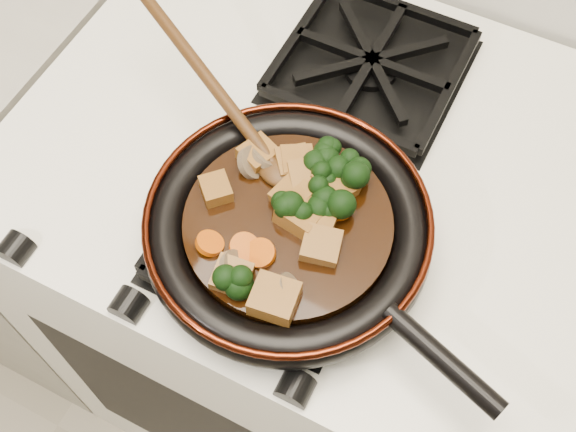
% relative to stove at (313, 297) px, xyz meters
% --- Properties ---
extents(stove, '(0.76, 0.60, 0.90)m').
position_rel_stove_xyz_m(stove, '(0.00, 0.00, 0.00)').
color(stove, white).
rests_on(stove, ground).
extents(burner_grate_front, '(0.23, 0.23, 0.03)m').
position_rel_stove_xyz_m(burner_grate_front, '(0.00, -0.14, 0.46)').
color(burner_grate_front, black).
rests_on(burner_grate_front, stove).
extents(burner_grate_back, '(0.23, 0.23, 0.03)m').
position_rel_stove_xyz_m(burner_grate_back, '(0.00, 0.14, 0.46)').
color(burner_grate_back, black).
rests_on(burner_grate_back, stove).
extents(skillet, '(0.43, 0.31, 0.05)m').
position_rel_stove_xyz_m(skillet, '(0.02, -0.14, 0.49)').
color(skillet, black).
rests_on(skillet, burner_grate_front).
extents(braising_sauce, '(0.22, 0.22, 0.02)m').
position_rel_stove_xyz_m(braising_sauce, '(0.02, -0.14, 0.50)').
color(braising_sauce, black).
rests_on(braising_sauce, skillet).
extents(tofu_cube_0, '(0.05, 0.05, 0.03)m').
position_rel_stove_xyz_m(tofu_cube_0, '(0.03, -0.13, 0.52)').
color(tofu_cube_0, brown).
rests_on(tofu_cube_0, braising_sauce).
extents(tofu_cube_1, '(0.05, 0.05, 0.02)m').
position_rel_stove_xyz_m(tofu_cube_1, '(-0.05, -0.08, 0.52)').
color(tofu_cube_1, brown).
rests_on(tofu_cube_1, braising_sauce).
extents(tofu_cube_2, '(0.05, 0.05, 0.03)m').
position_rel_stove_xyz_m(tofu_cube_2, '(0.01, -0.11, 0.52)').
color(tofu_cube_2, brown).
rests_on(tofu_cube_2, braising_sauce).
extents(tofu_cube_3, '(0.05, 0.05, 0.02)m').
position_rel_stove_xyz_m(tofu_cube_3, '(0.05, -0.23, 0.52)').
color(tofu_cube_3, brown).
rests_on(tofu_cube_3, braising_sauce).
extents(tofu_cube_4, '(0.05, 0.05, 0.03)m').
position_rel_stove_xyz_m(tofu_cube_4, '(-0.00, -0.07, 0.52)').
color(tofu_cube_4, brown).
rests_on(tofu_cube_4, braising_sauce).
extents(tofu_cube_5, '(0.04, 0.04, 0.02)m').
position_rel_stove_xyz_m(tofu_cube_5, '(0.05, -0.12, 0.52)').
color(tofu_cube_5, brown).
rests_on(tofu_cube_5, braising_sauce).
extents(tofu_cube_6, '(0.05, 0.05, 0.02)m').
position_rel_stove_xyz_m(tofu_cube_6, '(-0.07, -0.14, 0.52)').
color(tofu_cube_6, brown).
rests_on(tofu_cube_6, braising_sauce).
extents(tofu_cube_7, '(0.04, 0.04, 0.03)m').
position_rel_stove_xyz_m(tofu_cube_7, '(-0.00, -0.22, 0.52)').
color(tofu_cube_7, brown).
rests_on(tofu_cube_7, braising_sauce).
extents(tofu_cube_8, '(0.06, 0.06, 0.03)m').
position_rel_stove_xyz_m(tofu_cube_8, '(0.02, -0.09, 0.52)').
color(tofu_cube_8, brown).
rests_on(tofu_cube_8, braising_sauce).
extents(tofu_cube_9, '(0.05, 0.05, 0.02)m').
position_rel_stove_xyz_m(tofu_cube_9, '(-0.01, -0.07, 0.52)').
color(tofu_cube_9, brown).
rests_on(tofu_cube_9, braising_sauce).
extents(tofu_cube_10, '(0.05, 0.05, 0.03)m').
position_rel_stove_xyz_m(tofu_cube_10, '(0.07, -0.15, 0.52)').
color(tofu_cube_10, brown).
rests_on(tofu_cube_10, braising_sauce).
extents(tofu_cube_11, '(0.06, 0.05, 0.03)m').
position_rel_stove_xyz_m(tofu_cube_11, '(0.05, -0.08, 0.52)').
color(tofu_cube_11, brown).
rests_on(tofu_cube_11, braising_sauce).
extents(broccoli_floret_0, '(0.08, 0.08, 0.05)m').
position_rel_stove_xyz_m(broccoli_floret_0, '(0.01, -0.22, 0.52)').
color(broccoli_floret_0, black).
rests_on(broccoli_floret_0, braising_sauce).
extents(broccoli_floret_1, '(0.08, 0.08, 0.06)m').
position_rel_stove_xyz_m(broccoli_floret_1, '(0.03, -0.05, 0.52)').
color(broccoli_floret_1, black).
rests_on(broccoli_floret_1, braising_sauce).
extents(broccoli_floret_2, '(0.07, 0.07, 0.07)m').
position_rel_stove_xyz_m(broccoli_floret_2, '(0.02, -0.13, 0.52)').
color(broccoli_floret_2, black).
rests_on(broccoli_floret_2, braising_sauce).
extents(broccoli_floret_3, '(0.07, 0.07, 0.07)m').
position_rel_stove_xyz_m(broccoli_floret_3, '(0.04, -0.09, 0.52)').
color(broccoli_floret_3, black).
rests_on(broccoli_floret_3, braising_sauce).
extents(broccoli_floret_4, '(0.06, 0.07, 0.06)m').
position_rel_stove_xyz_m(broccoli_floret_4, '(0.05, -0.11, 0.52)').
color(broccoli_floret_4, black).
rests_on(broccoli_floret_4, braising_sauce).
extents(broccoli_floret_5, '(0.07, 0.07, 0.06)m').
position_rel_stove_xyz_m(broccoli_floret_5, '(0.06, -0.06, 0.52)').
color(broccoli_floret_5, black).
rests_on(broccoli_floret_5, braising_sauce).
extents(carrot_coin_0, '(0.03, 0.03, 0.02)m').
position_rel_stove_xyz_m(carrot_coin_0, '(0.06, -0.10, 0.51)').
color(carrot_coin_0, '#C54C05').
rests_on(carrot_coin_0, braising_sauce).
extents(carrot_coin_1, '(0.03, 0.03, 0.02)m').
position_rel_stove_xyz_m(carrot_coin_1, '(-0.04, -0.20, 0.51)').
color(carrot_coin_1, '#C54C05').
rests_on(carrot_coin_1, braising_sauce).
extents(carrot_coin_2, '(0.03, 0.03, 0.02)m').
position_rel_stove_xyz_m(carrot_coin_2, '(0.02, -0.05, 0.51)').
color(carrot_coin_2, '#C54C05').
rests_on(carrot_coin_2, braising_sauce).
extents(carrot_coin_3, '(0.03, 0.03, 0.02)m').
position_rel_stove_xyz_m(carrot_coin_3, '(-0.01, -0.19, 0.51)').
color(carrot_coin_3, '#C54C05').
rests_on(carrot_coin_3, braising_sauce).
extents(carrot_coin_4, '(0.03, 0.03, 0.02)m').
position_rel_stove_xyz_m(carrot_coin_4, '(0.01, -0.19, 0.51)').
color(carrot_coin_4, '#C54C05').
rests_on(carrot_coin_4, braising_sauce).
extents(mushroom_slice_0, '(0.04, 0.04, 0.03)m').
position_rel_stove_xyz_m(mushroom_slice_0, '(-0.05, -0.09, 0.52)').
color(mushroom_slice_0, brown).
rests_on(mushroom_slice_0, braising_sauce).
extents(mushroom_slice_1, '(0.04, 0.05, 0.03)m').
position_rel_stove_xyz_m(mushroom_slice_1, '(-0.00, -0.21, 0.52)').
color(mushroom_slice_1, brown).
rests_on(mushroom_slice_1, braising_sauce).
extents(mushroom_slice_2, '(0.04, 0.04, 0.03)m').
position_rel_stove_xyz_m(mushroom_slice_2, '(0.06, -0.21, 0.52)').
color(mushroom_slice_2, brown).
rests_on(mushroom_slice_2, braising_sauce).
extents(mushroom_slice_3, '(0.05, 0.05, 0.03)m').
position_rel_stove_xyz_m(mushroom_slice_3, '(-0.04, -0.08, 0.52)').
color(mushroom_slice_3, brown).
rests_on(mushroom_slice_3, braising_sauce).
extents(wooden_spoon, '(0.16, 0.10, 0.27)m').
position_rel_stove_xyz_m(wooden_spoon, '(-0.09, -0.05, 0.53)').
color(wooden_spoon, '#40250D').
rests_on(wooden_spoon, braising_sauce).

